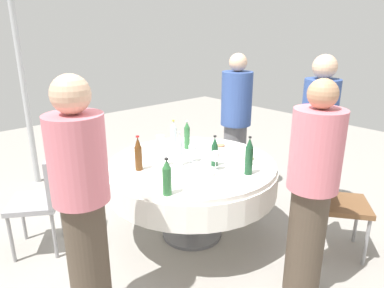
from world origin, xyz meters
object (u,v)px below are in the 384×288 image
at_px(wine_glass_rear, 160,139).
at_px(chair_north, 43,195).
at_px(bottle_dark_green_west, 249,157).
at_px(person_left, 236,123).
at_px(bottle_green_outer, 187,135).
at_px(bottle_green_rear, 167,178).
at_px(plate_mid, 249,160).
at_px(person_rear, 317,135).
at_px(bottle_clear_left, 180,150).
at_px(plate_inner, 221,146).
at_px(dining_table, 192,177).
at_px(person_outer, 82,204).
at_px(bottle_clear_right, 173,133).
at_px(bottle_dark_green_north, 215,152).
at_px(chair_near, 335,196).
at_px(person_west, 312,190).
at_px(wine_glass_north, 164,153).
at_px(wine_glass_near, 216,157).
at_px(bottle_brown_near, 138,154).
at_px(wine_glass_right, 192,150).

bearing_deg(wine_glass_rear, chair_north, 166.86).
height_order(bottle_dark_green_west, person_left, person_left).
relative_size(bottle_green_outer, bottle_green_rear, 1.02).
distance_m(plate_mid, person_rear, 0.83).
bearing_deg(bottle_clear_left, plate_inner, 8.01).
relative_size(dining_table, bottle_green_outer, 5.31).
bearing_deg(wine_glass_rear, bottle_green_rear, -124.36).
height_order(bottle_green_outer, plate_inner, bottle_green_outer).
bearing_deg(wine_glass_rear, dining_table, -88.52).
bearing_deg(plate_inner, person_outer, -166.03).
xyz_separation_m(bottle_green_rear, person_rear, (1.76, -0.16, -0.00)).
xyz_separation_m(bottle_clear_right, bottle_dark_green_north, (-0.10, -0.68, 0.01)).
distance_m(bottle_green_outer, bottle_clear_right, 0.18).
bearing_deg(chair_north, plate_mid, -92.04).
xyz_separation_m(bottle_green_rear, chair_near, (1.30, -0.62, -0.35)).
relative_size(person_west, chair_north, 1.82).
bearing_deg(person_west, plate_inner, -112.32).
xyz_separation_m(bottle_green_outer, bottle_clear_right, (-0.03, 0.18, -0.01)).
bearing_deg(chair_north, person_rear, -85.48).
bearing_deg(wine_glass_north, bottle_clear_right, 42.79).
bearing_deg(bottle_green_rear, plate_mid, 2.17).
bearing_deg(chair_north, bottle_clear_right, -66.96).
distance_m(bottle_green_rear, person_outer, 0.61).
bearing_deg(chair_near, wine_glass_near, -81.83).
relative_size(bottle_dark_green_west, bottle_brown_near, 1.07).
bearing_deg(wine_glass_north, wine_glass_right, -22.13).
bearing_deg(chair_near, person_west, -26.66).
bearing_deg(wine_glass_right, bottle_dark_green_north, -68.97).
bearing_deg(bottle_green_rear, wine_glass_rear, 55.64).
height_order(wine_glass_north, person_left, person_left).
height_order(plate_inner, person_outer, person_outer).
xyz_separation_m(dining_table, wine_glass_near, (0.02, -0.27, 0.26)).
xyz_separation_m(person_outer, chair_near, (1.91, -0.68, -0.35)).
distance_m(bottle_dark_green_west, wine_glass_rear, 0.97).
bearing_deg(bottle_clear_left, person_outer, -162.72).
height_order(plate_mid, person_rear, person_rear).
xyz_separation_m(bottle_dark_green_north, chair_near, (0.65, -0.79, -0.35)).
bearing_deg(bottle_green_outer, bottle_green_rear, -139.18).
bearing_deg(person_outer, bottle_brown_near, -71.66).
height_order(plate_mid, person_outer, person_outer).
bearing_deg(bottle_brown_near, person_west, -66.00).
distance_m(person_outer, chair_north, 1.07).
relative_size(wine_glass_rear, wine_glass_north, 0.95).
xyz_separation_m(person_rear, chair_near, (-0.46, -0.47, -0.35)).
bearing_deg(person_rear, wine_glass_north, -89.95).
bearing_deg(bottle_dark_green_north, bottle_green_rear, -165.61).
xyz_separation_m(wine_glass_near, plate_mid, (0.37, -0.06, -0.11)).
relative_size(dining_table, chair_near, 1.74).
height_order(person_rear, chair_north, person_rear).
bearing_deg(bottle_dark_green_north, plate_mid, -22.86).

